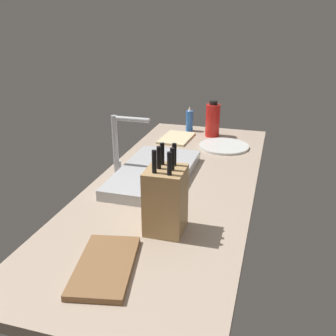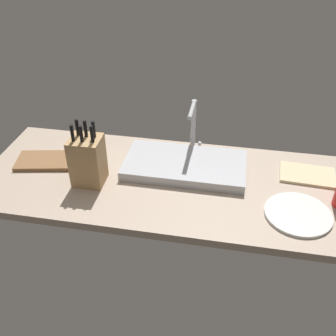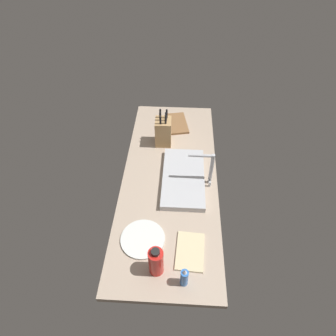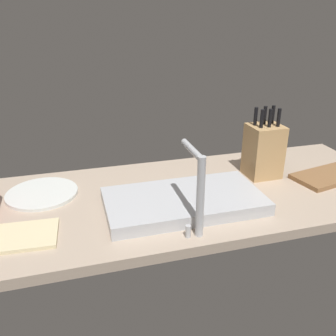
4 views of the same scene
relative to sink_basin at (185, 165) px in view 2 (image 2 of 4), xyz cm
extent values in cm
cube|color=tan|center=(-2.96, -9.40, -3.90)|extent=(170.35, 65.58, 3.50)
cube|color=#B7BABF|center=(0.00, 0.00, 0.00)|extent=(53.88, 28.44, 4.31)
cylinder|color=#B7BABF|center=(1.04, 17.93, 10.68)|extent=(2.40, 2.40, 25.66)
cylinder|color=#B7BABF|center=(1.04, 10.07, 22.51)|extent=(2.00, 15.73, 2.00)
cylinder|color=#B7BABF|center=(4.54, 17.93, -0.15)|extent=(1.60, 1.60, 4.00)
cube|color=tan|center=(-38.81, -16.30, 8.48)|extent=(13.19, 12.22, 21.27)
cylinder|color=black|center=(-42.61, -18.61, 22.67)|extent=(1.43, 1.43, 7.11)
cylinder|color=black|center=(-42.35, -13.85, 22.67)|extent=(1.43, 1.43, 7.11)
cylinder|color=black|center=(-38.97, -18.46, 22.67)|extent=(1.43, 1.43, 7.11)
cylinder|color=black|center=(-38.79, -14.19, 22.67)|extent=(1.43, 1.43, 7.11)
cylinder|color=black|center=(-34.71, -17.93, 22.67)|extent=(1.43, 1.43, 7.11)
cylinder|color=black|center=(-35.34, -14.21, 22.67)|extent=(1.43, 1.43, 7.11)
cube|color=brown|center=(-63.16, -6.06, -1.25)|extent=(30.36, 20.33, 1.80)
cylinder|color=silver|center=(47.56, -22.61, -1.55)|extent=(25.82, 25.82, 1.20)
cube|color=beige|center=(53.89, 4.76, -1.55)|extent=(24.53, 16.80, 1.20)
camera|label=1|loc=(-142.64, -47.01, 64.03)|focal=41.08mm
camera|label=2|loc=(18.61, -142.43, 99.34)|focal=41.62mm
camera|label=3|loc=(133.27, -3.24, 146.41)|focal=30.77mm
camera|label=4|loc=(35.32, 104.48, 60.25)|focal=38.82mm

